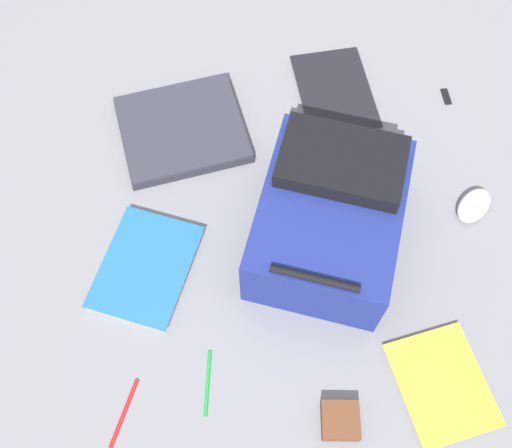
# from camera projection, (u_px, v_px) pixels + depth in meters

# --- Properties ---
(ground_plane) EXTENTS (3.34, 3.34, 0.00)m
(ground_plane) POSITION_uv_depth(u_px,v_px,m) (275.00, 225.00, 1.43)
(ground_plane) COLOR slate
(backpack) EXTENTS (0.39, 0.46, 0.22)m
(backpack) POSITION_uv_depth(u_px,v_px,m) (329.00, 216.00, 1.33)
(backpack) COLOR navy
(backpack) RESTS_ON ground_plane
(laptop) EXTENTS (0.37, 0.34, 0.03)m
(laptop) POSITION_uv_depth(u_px,v_px,m) (182.00, 129.00, 1.54)
(laptop) COLOR #24242C
(laptop) RESTS_ON ground_plane
(book_red) EXTENTS (0.23, 0.30, 0.01)m
(book_red) POSITION_uv_depth(u_px,v_px,m) (335.00, 92.00, 1.60)
(book_red) COLOR silver
(book_red) RESTS_ON ground_plane
(book_blue) EXTENTS (0.27, 0.31, 0.02)m
(book_blue) POSITION_uv_depth(u_px,v_px,m) (146.00, 267.00, 1.37)
(book_blue) COLOR silver
(book_blue) RESTS_ON ground_plane
(book_comic) EXTENTS (0.23, 0.26, 0.01)m
(book_comic) POSITION_uv_depth(u_px,v_px,m) (442.00, 385.00, 1.26)
(book_comic) COLOR silver
(book_comic) RESTS_ON ground_plane
(computer_mouse) EXTENTS (0.12, 0.12, 0.04)m
(computer_mouse) POSITION_uv_depth(u_px,v_px,m) (474.00, 205.00, 1.43)
(computer_mouse) COLOR silver
(computer_mouse) RESTS_ON ground_plane
(pen_black) EXTENTS (0.05, 0.14, 0.01)m
(pen_black) POSITION_uv_depth(u_px,v_px,m) (124.00, 413.00, 1.23)
(pen_black) COLOR red
(pen_black) RESTS_ON ground_plane
(pen_blue) EXTENTS (0.02, 0.13, 0.01)m
(pen_blue) POSITION_uv_depth(u_px,v_px,m) (208.00, 383.00, 1.26)
(pen_blue) COLOR #198C33
(pen_blue) RESTS_ON ground_plane
(earbud_pouch) EXTENTS (0.08, 0.08, 0.03)m
(earbud_pouch) POSITION_uv_depth(u_px,v_px,m) (340.00, 420.00, 1.22)
(earbud_pouch) COLOR #59331E
(earbud_pouch) RESTS_ON ground_plane
(usb_stick) EXTENTS (0.02, 0.05, 0.01)m
(usb_stick) POSITION_uv_depth(u_px,v_px,m) (446.00, 96.00, 1.60)
(usb_stick) COLOR black
(usb_stick) RESTS_ON ground_plane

